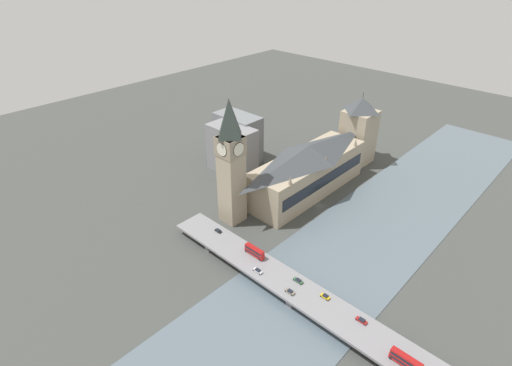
# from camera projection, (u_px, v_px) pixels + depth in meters

# --- Properties ---
(ground_plane) EXTENTS (600.00, 600.00, 0.00)m
(ground_plane) POSITION_uv_depth(u_px,v_px,m) (320.00, 206.00, 236.94)
(ground_plane) COLOR #424442
(river_water) EXTENTS (59.95, 360.00, 0.30)m
(river_water) POSITION_uv_depth(u_px,v_px,m) (374.00, 231.00, 215.61)
(river_water) COLOR slate
(river_water) RESTS_ON ground_plane
(parliament_hall) EXTENTS (26.46, 85.92, 31.80)m
(parliament_hall) POSITION_uv_depth(u_px,v_px,m) (308.00, 169.00, 243.38)
(parliament_hall) COLOR tan
(parliament_hall) RESTS_ON ground_plane
(clock_tower) EXTENTS (12.46, 12.46, 70.53)m
(clock_tower) POSITION_uv_depth(u_px,v_px,m) (231.00, 161.00, 206.66)
(clock_tower) COLOR tan
(clock_tower) RESTS_ON ground_plane
(victoria_tower) EXTENTS (19.95, 19.95, 50.64)m
(victoria_tower) POSITION_uv_depth(u_px,v_px,m) (358.00, 131.00, 275.24)
(victoria_tower) COLOR tan
(victoria_tower) RESTS_ON ground_plane
(road_bridge) EXTENTS (151.90, 16.28, 5.40)m
(road_bridge) POSITION_uv_depth(u_px,v_px,m) (299.00, 292.00, 171.88)
(road_bridge) COLOR slate
(road_bridge) RESTS_ON ground_plane
(double_decker_bus_lead) EXTENTS (11.03, 2.49, 4.63)m
(double_decker_bus_lead) POSITION_uv_depth(u_px,v_px,m) (255.00, 251.00, 189.40)
(double_decker_bus_lead) COLOR red
(double_decker_bus_lead) RESTS_ON road_bridge
(double_decker_bus_mid) EXTENTS (11.57, 2.51, 4.82)m
(double_decker_bus_mid) POSITION_uv_depth(u_px,v_px,m) (406.00, 361.00, 139.06)
(double_decker_bus_mid) COLOR red
(double_decker_bus_mid) RESTS_ON road_bridge
(car_northbound_lead) EXTENTS (4.38, 1.93, 1.28)m
(car_northbound_lead) POSITION_uv_depth(u_px,v_px,m) (290.00, 292.00, 169.72)
(car_northbound_lead) COLOR slate
(car_northbound_lead) RESTS_ON road_bridge
(car_northbound_mid) EXTENTS (4.65, 1.76, 1.33)m
(car_northbound_mid) POSITION_uv_depth(u_px,v_px,m) (298.00, 281.00, 175.31)
(car_northbound_mid) COLOR #2D5638
(car_northbound_mid) RESTS_ON road_bridge
(car_northbound_tail) EXTENTS (4.08, 1.90, 1.52)m
(car_northbound_tail) POSITION_uv_depth(u_px,v_px,m) (325.00, 296.00, 167.22)
(car_northbound_tail) COLOR gold
(car_northbound_tail) RESTS_ON road_bridge
(car_southbound_lead) EXTENTS (3.89, 1.83, 1.32)m
(car_southbound_lead) POSITION_uv_depth(u_px,v_px,m) (218.00, 231.00, 206.23)
(car_southbound_lead) COLOR black
(car_southbound_lead) RESTS_ON road_bridge
(car_southbound_mid) EXTENTS (4.77, 1.78, 1.53)m
(car_southbound_mid) POSITION_uv_depth(u_px,v_px,m) (258.00, 271.00, 180.52)
(car_southbound_mid) COLOR silver
(car_southbound_mid) RESTS_ON road_bridge
(car_southbound_tail) EXTENTS (4.62, 1.80, 1.41)m
(car_southbound_tail) POSITION_uv_depth(u_px,v_px,m) (362.00, 320.00, 156.53)
(car_southbound_tail) COLOR maroon
(car_southbound_tail) RESTS_ON road_bridge
(city_block_west) EXTENTS (33.01, 17.35, 32.23)m
(city_block_west) POSITION_uv_depth(u_px,v_px,m) (232.00, 150.00, 266.07)
(city_block_west) COLOR gray
(city_block_west) RESTS_ON ground_plane
(city_block_center) EXTENTS (33.20, 17.64, 33.31)m
(city_block_center) POSITION_uv_depth(u_px,v_px,m) (238.00, 137.00, 281.69)
(city_block_center) COLOR slate
(city_block_center) RESTS_ON ground_plane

